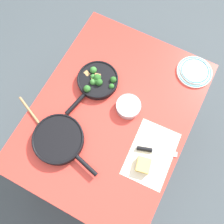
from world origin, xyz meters
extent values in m
plane|color=#424C51|center=(0.00, 0.00, 0.00)|extent=(14.00, 14.00, 0.00)
cube|color=red|center=(0.00, 0.00, 0.72)|extent=(1.19, 0.90, 0.03)
cylinder|color=#BCBCC1|center=(-0.53, -0.39, 0.35)|extent=(0.05, 0.05, 0.70)
cylinder|color=#BCBCC1|center=(0.53, -0.39, 0.35)|extent=(0.05, 0.05, 0.70)
cylinder|color=#BCBCC1|center=(-0.53, 0.39, 0.35)|extent=(0.05, 0.05, 0.70)
cylinder|color=black|center=(-0.14, -0.17, 0.75)|extent=(0.25, 0.25, 0.04)
torus|color=black|center=(-0.14, -0.17, 0.77)|extent=(0.25, 0.25, 0.01)
cylinder|color=black|center=(0.06, -0.21, 0.76)|extent=(0.16, 0.06, 0.02)
cylinder|color=#205218|center=(-0.18, -0.08, 0.75)|extent=(0.01, 0.01, 0.02)
sphere|color=#286023|center=(-0.18, -0.08, 0.78)|extent=(0.04, 0.04, 0.04)
cylinder|color=#205218|center=(-0.12, -0.17, 0.75)|extent=(0.01, 0.01, 0.02)
sphere|color=#286023|center=(-0.12, -0.17, 0.78)|extent=(0.04, 0.04, 0.04)
cylinder|color=#205218|center=(-0.14, -0.17, 0.76)|extent=(0.02, 0.02, 0.03)
sphere|color=#286023|center=(-0.14, -0.17, 0.78)|extent=(0.05, 0.05, 0.05)
cylinder|color=#205218|center=(-0.12, -0.15, 0.75)|extent=(0.02, 0.02, 0.02)
sphere|color=#286023|center=(-0.12, -0.15, 0.78)|extent=(0.04, 0.04, 0.04)
cylinder|color=#357027|center=(-0.11, -0.18, 0.75)|extent=(0.01, 0.01, 0.02)
sphere|color=#428438|center=(-0.11, -0.18, 0.78)|extent=(0.04, 0.04, 0.04)
cylinder|color=#2C6823|center=(-0.14, -0.20, 0.75)|extent=(0.01, 0.01, 0.02)
sphere|color=#387A33|center=(-0.14, -0.20, 0.77)|extent=(0.03, 0.03, 0.03)
cylinder|color=#245B1C|center=(-0.14, -0.07, 0.75)|extent=(0.01, 0.01, 0.02)
sphere|color=#2D6B28|center=(-0.14, -0.07, 0.77)|extent=(0.03, 0.03, 0.03)
cylinder|color=#2C6823|center=(-0.18, -0.22, 0.75)|extent=(0.01, 0.01, 0.02)
sphere|color=#387A33|center=(-0.18, -0.22, 0.78)|extent=(0.04, 0.04, 0.04)
cylinder|color=#245B1C|center=(-0.15, -0.17, 0.75)|extent=(0.01, 0.01, 0.02)
sphere|color=#2D6B28|center=(-0.15, -0.17, 0.77)|extent=(0.03, 0.03, 0.03)
cylinder|color=#245B1C|center=(-0.05, -0.19, 0.75)|extent=(0.02, 0.02, 0.02)
sphere|color=#2D6B28|center=(-0.05, -0.19, 0.78)|extent=(0.04, 0.04, 0.04)
cylinder|color=#2C6823|center=(-0.13, -0.16, 0.75)|extent=(0.01, 0.01, 0.02)
sphere|color=#387A33|center=(-0.13, -0.16, 0.77)|extent=(0.03, 0.03, 0.03)
cube|color=#AD7F4C|center=(-0.15, -0.25, 0.76)|extent=(0.04, 0.04, 0.03)
cube|color=#AD7F4C|center=(-0.15, -0.18, 0.76)|extent=(0.05, 0.05, 0.04)
cube|color=olive|center=(-0.14, -0.19, 0.76)|extent=(0.05, 0.05, 0.04)
cube|color=olive|center=(-0.15, -0.15, 0.76)|extent=(0.04, 0.04, 0.03)
cylinder|color=black|center=(0.28, -0.19, 0.76)|extent=(0.28, 0.28, 0.05)
torus|color=black|center=(0.28, -0.19, 0.78)|extent=(0.29, 0.29, 0.01)
cylinder|color=black|center=(0.34, 0.02, 0.77)|extent=(0.06, 0.15, 0.02)
cylinder|color=#EAD170|center=(0.28, -0.19, 0.75)|extent=(0.23, 0.23, 0.02)
cylinder|color=#A87A4C|center=(0.23, -0.40, 0.74)|extent=(0.13, 0.28, 0.02)
ellipsoid|color=#A87A4C|center=(0.30, -0.24, 0.74)|extent=(0.06, 0.07, 0.02)
cube|color=silver|center=(0.11, 0.31, 0.73)|extent=(0.36, 0.25, 0.00)
cube|color=silver|center=(0.07, 0.37, 0.74)|extent=(0.07, 0.14, 0.01)
cylinder|color=black|center=(0.11, 0.26, 0.74)|extent=(0.05, 0.09, 0.02)
cube|color=#E0C15B|center=(0.19, 0.29, 0.76)|extent=(0.09, 0.09, 0.04)
cylinder|color=silver|center=(-0.48, 0.33, 0.74)|extent=(0.22, 0.22, 0.01)
torus|color=#4C9EB7|center=(-0.48, 0.33, 0.74)|extent=(0.21, 0.21, 0.01)
cylinder|color=silver|center=(-0.48, 0.33, 0.75)|extent=(0.18, 0.18, 0.01)
torus|color=#4C9EB7|center=(-0.48, 0.33, 0.76)|extent=(0.17, 0.17, 0.01)
cylinder|color=#B7B7BC|center=(-0.07, 0.07, 0.76)|extent=(0.15, 0.15, 0.05)
camera|label=1|loc=(0.42, 0.22, 2.13)|focal=40.00mm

